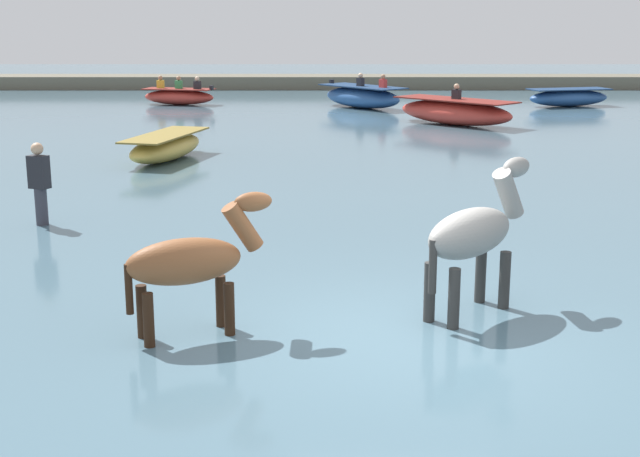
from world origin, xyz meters
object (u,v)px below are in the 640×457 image
boat_near_port (567,97)px  horse_lead_grey (472,236)px  horse_trailing_chestnut (189,265)px  boat_far_offshore (453,112)px  person_wading_close (38,189)px  boat_distant_east (164,147)px  boat_mid_channel (177,96)px  boat_mid_outer (361,97)px

boat_near_port → horse_lead_grey: bearing=-107.8°
horse_trailing_chestnut → horse_lead_grey: bearing=13.2°
horse_trailing_chestnut → boat_far_offshore: horse_trailing_chestnut is taller
boat_far_offshore → person_wading_close: 16.41m
boat_distant_east → boat_mid_channel: bearing=97.5°
horse_lead_grey → boat_mid_outer: horse_lead_grey is taller
horse_lead_grey → horse_trailing_chestnut: bearing=-166.8°
boat_far_offshore → person_wading_close: person_wading_close is taller
horse_trailing_chestnut → boat_mid_outer: bearing=83.0°
horse_lead_grey → boat_distant_east: (-5.43, 11.19, -0.61)m
boat_distant_east → boat_near_port: boat_near_port is taller
boat_mid_channel → boat_distant_east: bearing=-82.5°
boat_mid_outer → boat_far_offshore: bearing=-62.8°
boat_mid_channel → person_wading_close: (0.90, -20.30, 0.28)m
boat_mid_channel → person_wading_close: person_wading_close is taller
boat_far_offshore → boat_mid_channel: bearing=146.4°
boat_mid_outer → horse_lead_grey: bearing=-89.6°
person_wading_close → boat_mid_outer: bearing=72.1°
boat_mid_outer → boat_far_offshore: boat_mid_outer is taller
boat_mid_outer → boat_far_offshore: size_ratio=0.96×
horse_lead_grey → boat_mid_outer: (-0.16, 23.49, -0.51)m
boat_mid_outer → boat_mid_channel: 7.17m
boat_mid_outer → boat_mid_channel: size_ratio=1.27×
boat_mid_outer → boat_far_offshore: (2.69, -5.24, -0.01)m
boat_far_offshore → boat_distant_east: (-7.95, -7.06, -0.10)m
boat_far_offshore → boat_near_port: (5.19, 5.80, -0.07)m
boat_distant_east → horse_lead_grey: bearing=-64.1°
boat_mid_outer → boat_near_port: boat_mid_outer is taller
horse_lead_grey → horse_trailing_chestnut: horse_lead_grey is taller
person_wading_close → boat_far_offshore: bearing=57.4°
boat_mid_outer → boat_distant_east: (-5.27, -12.30, -0.11)m
horse_lead_grey → boat_far_offshore: 18.43m
horse_lead_grey → boat_mid_channel: size_ratio=0.67×
horse_trailing_chestnut → person_wading_close: 6.08m
boat_mid_outer → boat_mid_channel: boat_mid_outer is taller
horse_lead_grey → horse_trailing_chestnut: size_ratio=1.12×
horse_trailing_chestnut → boat_distant_east: horse_trailing_chestnut is taller
boat_distant_east → person_wading_close: (-0.89, -6.76, 0.29)m
horse_trailing_chestnut → boat_mid_channel: bearing=99.2°
horse_lead_grey → boat_near_port: 25.26m
boat_mid_outer → person_wading_close: person_wading_close is taller
horse_lead_grey → boat_distant_east: size_ratio=0.58×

